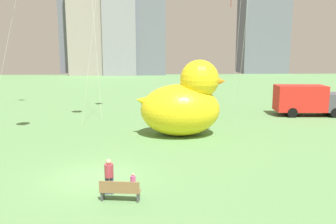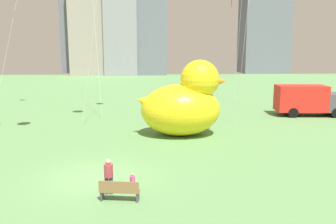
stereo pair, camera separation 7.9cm
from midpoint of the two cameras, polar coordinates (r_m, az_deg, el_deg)
ground_plane at (r=17.95m, az=-11.86°, el=-10.32°), size 140.00×140.00×0.00m
park_bench at (r=15.01m, az=-7.73°, el=-12.42°), size 1.71×0.69×0.90m
person_adult at (r=15.64m, az=-9.44°, el=-9.97°), size 0.39×0.39×1.57m
person_child at (r=15.64m, az=-5.61°, el=-11.24°), size 0.23×0.23×0.95m
giant_inflatable_duck at (r=25.39m, az=2.65°, el=1.37°), size 6.59×4.23×5.46m
box_truck at (r=35.52m, az=21.78°, el=1.76°), size 6.40×2.79×2.85m
city_skyline at (r=89.72m, az=-3.38°, el=15.95°), size 57.53×16.53×39.10m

